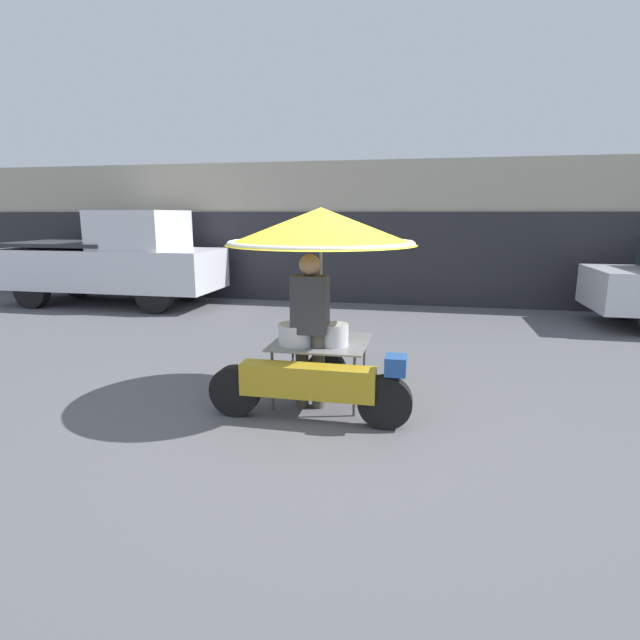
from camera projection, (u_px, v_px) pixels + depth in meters
ground_plane at (325, 416)px, 5.18m from camera, size 36.00×36.00×0.00m
shopfront_building at (387, 232)px, 12.22m from camera, size 28.00×2.06×3.22m
vendor_motorcycle_cart at (320, 248)px, 5.25m from camera, size 2.07×2.03×2.12m
vendor_person at (310, 323)px, 5.23m from camera, size 0.38×0.22×1.65m
pickup_truck at (116, 261)px, 11.28m from camera, size 4.97×1.80×2.13m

